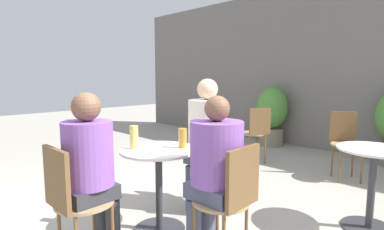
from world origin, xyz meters
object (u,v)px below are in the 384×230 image
bistro_chair_2 (215,154)px  cafe_table_far (372,177)px  bistro_chair_3 (257,130)px  seated_person_1 (215,165)px  bistro_chair_1 (231,194)px  bistro_chair_4 (345,138)px  bistro_chair_0 (72,196)px  potted_plant_0 (272,114)px  seated_person_2 (206,134)px  seated_person_0 (91,163)px  beer_glass_1 (134,137)px  beer_glass_0 (183,138)px  cafe_table_near (159,175)px

bistro_chair_2 → cafe_table_far: bearing=21.9°
bistro_chair_3 → seated_person_1: seated_person_1 is taller
bistro_chair_1 → bistro_chair_4: same height
bistro_chair_0 → bistro_chair_2: 1.50m
seated_person_1 → potted_plant_0: size_ratio=1.04×
bistro_chair_3 → seated_person_2: (0.50, -1.71, 0.23)m
seated_person_0 → beer_glass_1: 0.51m
bistro_chair_1 → beer_glass_1: (-0.90, -0.15, 0.28)m
beer_glass_0 → beer_glass_1: 0.41m
beer_glass_1 → bistro_chair_0: bearing=-75.2°
bistro_chair_1 → bistro_chair_3: bearing=-152.1°
bistro_chair_0 → potted_plant_0: bearing=-77.7°
cafe_table_near → beer_glass_0: bearing=55.4°
beer_glass_0 → potted_plant_0: size_ratio=0.15×
cafe_table_far → potted_plant_0: 3.29m
bistro_chair_3 → seated_person_1: 2.57m
bistro_chair_0 → beer_glass_1: beer_glass_1 is taller
cafe_table_near → bistro_chair_1: 0.75m
seated_person_1 → potted_plant_0: seated_person_1 is taller
bistro_chair_1 → bistro_chair_0: bearing=-45.0°
cafe_table_near → beer_glass_1: bearing=-138.3°
bistro_chair_3 → beer_glass_0: (0.63, -2.15, 0.27)m
beer_glass_1 → potted_plant_0: bearing=102.8°
bistro_chair_0 → potted_plant_0: size_ratio=0.76×
cafe_table_near → bistro_chair_1: size_ratio=0.83×
bistro_chair_1 → bistro_chair_3: (-1.26, 2.31, 0.00)m
bistro_chair_2 → seated_person_2: seated_person_2 is taller
bistro_chair_1 → beer_glass_1: 0.96m
bistro_chair_3 → potted_plant_0: potted_plant_0 is taller
bistro_chair_4 → seated_person_0: size_ratio=0.72×
bistro_chair_4 → bistro_chair_0: bearing=-139.8°
beer_glass_0 → potted_plant_0: potted_plant_0 is taller
seated_person_0 → cafe_table_near: bearing=-90.0°
cafe_table_near → seated_person_0: size_ratio=0.59×
seated_person_2 → beer_glass_0: (0.12, -0.44, 0.04)m
seated_person_0 → potted_plant_0: size_ratio=1.07×
bistro_chair_3 → seated_person_0: (0.52, -2.92, 0.19)m
cafe_table_near → beer_glass_1: 0.38m
bistro_chair_0 → bistro_chair_3: size_ratio=1.00×
bistro_chair_2 → bistro_chair_3: (-0.50, 1.57, 0.00)m
seated_person_1 → seated_person_0: bearing=-44.9°
beer_glass_1 → cafe_table_near: bearing=41.7°
bistro_chair_1 → beer_glass_0: beer_glass_0 is taller
cafe_table_near → bistro_chair_4: bearing=75.7°
bistro_chair_2 → seated_person_1: size_ratio=0.73×
cafe_table_near → beer_glass_0: size_ratio=4.34×
cafe_table_near → potted_plant_0: bearing=105.5°
bistro_chair_4 → beer_glass_1: beer_glass_1 is taller
bistro_chair_3 → seated_person_0: 2.98m
seated_person_2 → cafe_table_near: bearing=-90.0°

